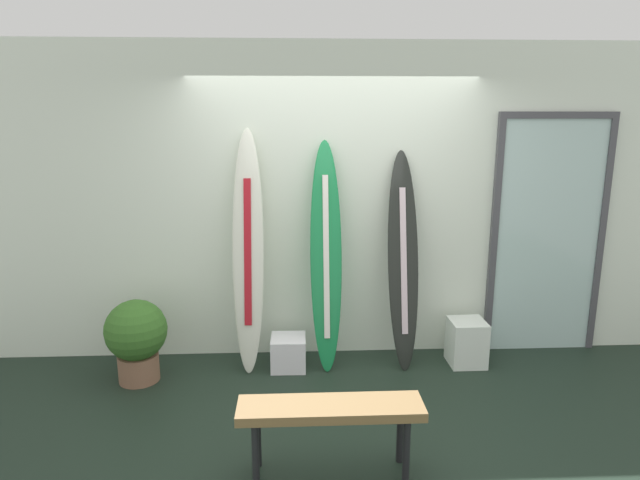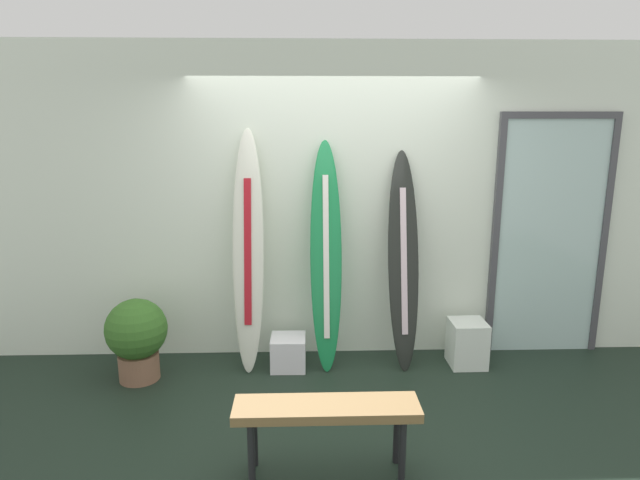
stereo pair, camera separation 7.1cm
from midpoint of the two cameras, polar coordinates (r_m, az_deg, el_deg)
ground at (r=4.22m, az=1.97°, el=-18.50°), size 8.00×8.00×0.04m
wall_back at (r=4.96m, az=0.87°, el=3.89°), size 7.20×0.20×2.80m
surfboard_ivory at (r=4.70m, az=-7.95°, el=-1.39°), size 0.29×0.44×2.08m
surfboard_emerald at (r=4.69m, az=0.20°, el=-1.76°), size 0.28×0.44×1.98m
surfboard_charcoal at (r=4.79m, az=8.25°, el=-2.15°), size 0.29×0.47×1.89m
display_block_left at (r=4.90m, az=-3.74°, el=-11.65°), size 0.31×0.31×0.29m
display_block_center at (r=5.11m, az=14.67°, el=-10.30°), size 0.31×0.31×0.40m
glass_door at (r=5.39m, az=22.34°, el=0.78°), size 1.06×0.06×2.21m
potted_plant at (r=4.83m, az=-19.03°, el=-9.50°), size 0.51×0.51×0.70m
bench at (r=3.47m, az=0.49°, el=-17.67°), size 1.13×0.28×0.48m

